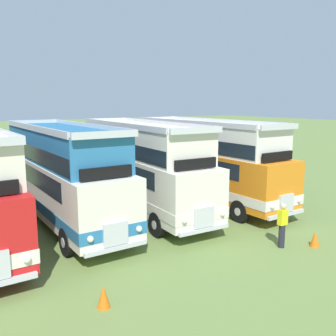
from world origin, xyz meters
TOP-DOWN VIEW (x-y plane):
  - ground_plane at (0.00, 0.00)m, footprint 200.00×200.00m
  - bus_third_in_row at (-0.00, 0.33)m, footprint 2.71×10.68m
  - bus_fourth_in_row at (3.93, 0.14)m, footprint 2.98×10.71m
  - bus_fifth_in_row at (7.85, -0.03)m, footprint 2.79×11.06m
  - cone_near_end at (-1.38, -7.37)m, footprint 0.36×0.36m
  - cone_mid_row at (7.14, -7.73)m, footprint 0.36×0.36m
  - marshal_person at (6.02, -7.08)m, footprint 0.36×0.24m
  - rope_fence_line at (0.00, 12.97)m, footprint 21.79×0.08m

SIDE VIEW (x-z plane):
  - ground_plane at x=0.00m, z-range 0.00..0.00m
  - cone_mid_row at x=7.14m, z-range 0.00..0.62m
  - cone_near_end at x=-1.38m, z-range 0.00..0.64m
  - rope_fence_line at x=0.00m, z-range 0.17..1.22m
  - marshal_person at x=6.02m, z-range 0.02..1.75m
  - bus_fourth_in_row at x=3.93m, z-range 0.10..4.62m
  - bus_third_in_row at x=0.00m, z-range 0.10..4.62m
  - bus_fifth_in_row at x=7.85m, z-range 0.10..4.62m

